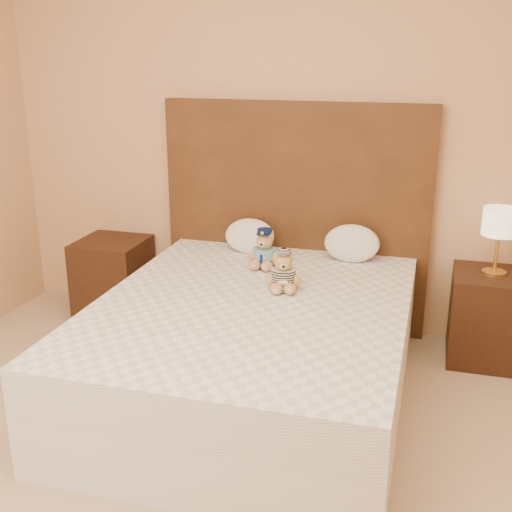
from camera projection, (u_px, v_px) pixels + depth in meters
The scene contains 10 objects.
room_walls at pixel (193, 52), 2.29m from camera, with size 4.04×4.52×2.72m.
bed at pixel (252, 349), 3.45m from camera, with size 1.60×2.00×0.55m.
headboard at pixel (295, 218), 4.22m from camera, with size 1.75×0.08×1.50m, color #533019.
nightstand_left at pixel (113, 278), 4.51m from camera, with size 0.45×0.45×0.55m, color #321A10.
nightstand_right at pixel (489, 317), 3.85m from camera, with size 0.45×0.45×0.55m, color #321A10.
lamp at pixel (500, 225), 3.68m from camera, with size 0.20×0.20×0.40m.
teddy_police at pixel (265, 248), 3.85m from camera, with size 0.21×0.20×0.24m, color #A97942, non-canonical shape.
teddy_prisoner at pixel (283, 271), 3.49m from camera, with size 0.20×0.19×0.22m, color #A97942, non-canonical shape.
pillow_left at pixel (250, 234), 4.15m from camera, with size 0.33×0.21×0.23m, color white.
pillow_right at pixel (352, 242), 3.98m from camera, with size 0.34×0.22×0.24m, color white.
Camera 1 is at (0.88, -1.80, 1.83)m, focal length 45.00 mm.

